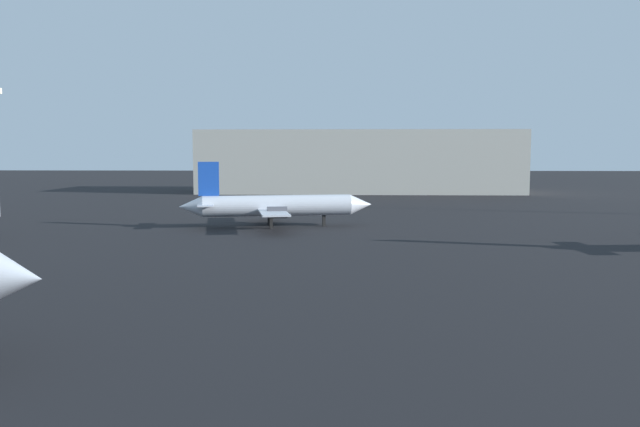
% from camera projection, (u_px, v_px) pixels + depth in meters
% --- Properties ---
extents(airplane_far_left, '(22.90, 18.09, 7.73)m').
position_uv_depth(airplane_far_left, '(275.00, 206.00, 74.51)').
color(airplane_far_left, silver).
rests_on(airplane_far_left, ground_plane).
extents(terminal_building, '(69.75, 22.42, 13.61)m').
position_uv_depth(terminal_building, '(359.00, 162.00, 141.54)').
color(terminal_building, beige).
rests_on(terminal_building, ground_plane).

